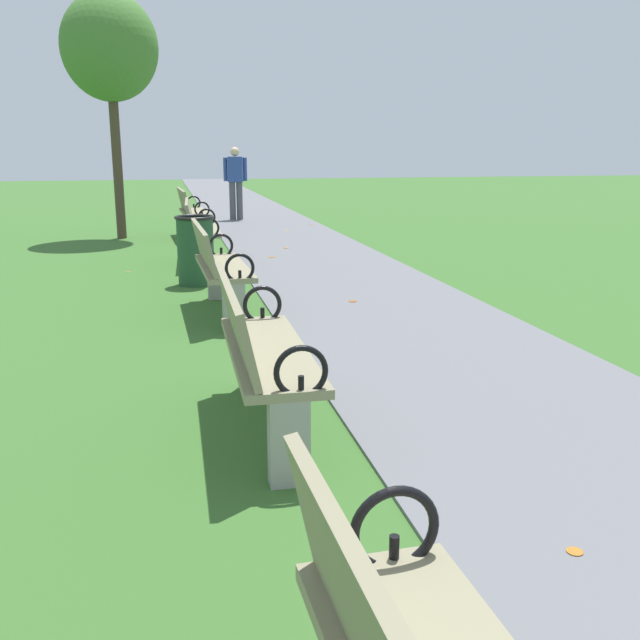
% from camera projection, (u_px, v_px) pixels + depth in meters
% --- Properties ---
extents(paved_walkway, '(2.31, 44.00, 0.02)m').
position_uv_depth(paved_walkway, '(262.00, 222.00, 15.91)').
color(paved_walkway, slate).
rests_on(paved_walkway, ground).
extents(park_bench_3, '(0.49, 1.61, 0.90)m').
position_uv_depth(park_bench_3, '(259.00, 351.00, 4.14)').
color(park_bench_3, gray).
rests_on(park_bench_3, ground).
extents(park_bench_4, '(0.52, 1.61, 0.90)m').
position_uv_depth(park_bench_4, '(218.00, 267.00, 7.05)').
color(park_bench_4, gray).
rests_on(park_bench_4, ground).
extents(park_bench_5, '(0.53, 1.62, 0.90)m').
position_uv_depth(park_bench_5, '(200.00, 230.00, 10.21)').
color(park_bench_5, gray).
rests_on(park_bench_5, ground).
extents(park_bench_6, '(0.55, 1.62, 0.90)m').
position_uv_depth(park_bench_6, '(192.00, 212.00, 13.01)').
color(park_bench_6, gray).
rests_on(park_bench_6, ground).
extents(tree_2, '(1.67, 1.67, 4.25)m').
position_uv_depth(tree_2, '(110.00, 49.00, 12.33)').
color(tree_2, '#4C3D2D').
rests_on(tree_2, ground).
extents(pedestrian_walking, '(0.53, 0.25, 1.62)m').
position_uv_depth(pedestrian_walking, '(235.00, 179.00, 16.05)').
color(pedestrian_walking, '#4C4C56').
rests_on(pedestrian_walking, paved_walkway).
extents(trash_bin, '(0.48, 0.48, 0.84)m').
position_uv_depth(trash_bin, '(196.00, 250.00, 8.62)').
color(trash_bin, '#234C2D').
rests_on(trash_bin, ground).
extents(scattered_leaves, '(3.66, 12.64, 0.02)m').
position_uv_depth(scattered_leaves, '(268.00, 258.00, 10.71)').
color(scattered_leaves, gold).
rests_on(scattered_leaves, ground).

